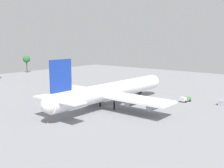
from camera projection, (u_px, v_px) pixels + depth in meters
ground_plane at (112, 106)px, 99.69m from camera, size 247.65×247.65×0.00m
cargo_airplane at (112, 91)px, 98.55m from camera, size 61.91×50.39×18.67m
catering_truck at (185, 99)px, 107.17m from camera, size 5.15×3.36×2.01m
fuel_truck at (138, 91)px, 124.82m from camera, size 3.70×4.37×2.23m
cargo_container_fore at (221, 103)px, 101.42m from camera, size 2.82×2.08×1.97m
safety_cone_nose at (159, 95)px, 118.50m from camera, size 0.46×0.46×0.65m
safety_cone_tail at (48, 122)px, 79.32m from camera, size 0.52×0.52×0.75m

